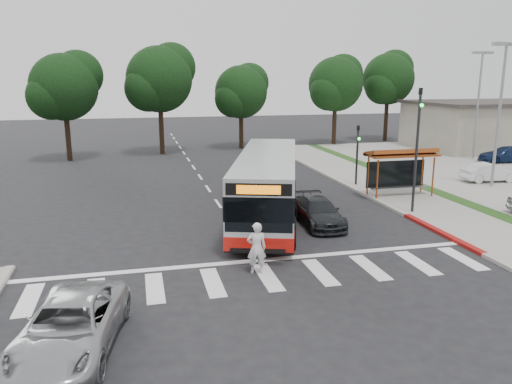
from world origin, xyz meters
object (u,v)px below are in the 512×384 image
object	(u,v)px
dark_sedan	(318,212)
silver_suv_south	(70,326)
transit_bus	(267,186)
pedestrian	(257,248)

from	to	relation	value
dark_sedan	silver_suv_south	bearing A→B (deg)	-135.20
transit_bus	pedestrian	world-z (taller)	transit_bus
silver_suv_south	dark_sedan	bearing A→B (deg)	52.37
transit_bus	pedestrian	size ratio (longest dim) A/B	6.53
pedestrian	silver_suv_south	distance (m)	7.22
pedestrian	silver_suv_south	bearing A→B (deg)	40.04
pedestrian	dark_sedan	size ratio (longest dim) A/B	0.44
pedestrian	silver_suv_south	xyz separation A→B (m)	(-5.98, -4.05, -0.27)
pedestrian	transit_bus	bearing A→B (deg)	-101.87
transit_bus	silver_suv_south	distance (m)	13.99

